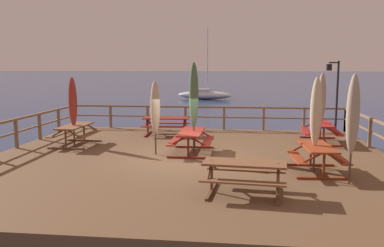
{
  "coord_description": "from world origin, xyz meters",
  "views": [
    {
      "loc": [
        1.59,
        -12.76,
        3.57
      ],
      "look_at": [
        0.0,
        0.94,
        1.62
      ],
      "focal_mm": 37.76,
      "sensor_mm": 36.0,
      "label": 1
    }
  ],
  "objects_px": {
    "picnic_table_back_right": "(75,131)",
    "patio_umbrella_tall_front": "(73,102)",
    "patio_umbrella_tall_mid_right": "(353,115)",
    "picnic_table_mid_centre": "(166,122)",
    "sailboat_distant": "(204,95)",
    "patio_umbrella_tall_mid_left": "(155,108)",
    "patio_umbrella_tall_back_right": "(194,96)",
    "picnic_table_front_right": "(321,128)",
    "patio_umbrella_tall_back_left": "(322,98)",
    "patio_umbrella_short_mid": "(316,112)",
    "picnic_table_mid_right": "(244,171)",
    "lamp_post_hooked": "(334,86)",
    "picnic_table_mid_left": "(317,153)",
    "picnic_table_front_left": "(191,137)"
  },
  "relations": [
    {
      "from": "picnic_table_mid_right",
      "to": "picnic_table_mid_centre",
      "type": "height_order",
      "value": "same"
    },
    {
      "from": "picnic_table_back_right",
      "to": "patio_umbrella_tall_mid_right",
      "type": "distance_m",
      "value": 9.9
    },
    {
      "from": "patio_umbrella_tall_mid_right",
      "to": "patio_umbrella_tall_back_left",
      "type": "distance_m",
      "value": 5.83
    },
    {
      "from": "picnic_table_front_right",
      "to": "lamp_post_hooked",
      "type": "xyz_separation_m",
      "value": [
        0.92,
        2.13,
        1.55
      ]
    },
    {
      "from": "patio_umbrella_tall_mid_left",
      "to": "patio_umbrella_tall_back_right",
      "type": "xyz_separation_m",
      "value": [
        1.25,
        0.43,
        0.39
      ]
    },
    {
      "from": "picnic_table_back_right",
      "to": "sailboat_distant",
      "type": "xyz_separation_m",
      "value": [
        2.35,
        29.8,
        -0.67
      ]
    },
    {
      "from": "patio_umbrella_tall_back_right",
      "to": "picnic_table_mid_right",
      "type": "bearing_deg",
      "value": -69.21
    },
    {
      "from": "picnic_table_mid_right",
      "to": "picnic_table_back_right",
      "type": "height_order",
      "value": "same"
    },
    {
      "from": "patio_umbrella_short_mid",
      "to": "sailboat_distant",
      "type": "bearing_deg",
      "value": 100.21
    },
    {
      "from": "patio_umbrella_tall_front",
      "to": "patio_umbrella_tall_back_left",
      "type": "height_order",
      "value": "patio_umbrella_tall_back_left"
    },
    {
      "from": "picnic_table_back_right",
      "to": "lamp_post_hooked",
      "type": "distance_m",
      "value": 11.05
    },
    {
      "from": "picnic_table_mid_centre",
      "to": "sailboat_distant",
      "type": "height_order",
      "value": "sailboat_distant"
    },
    {
      "from": "patio_umbrella_tall_mid_left",
      "to": "patio_umbrella_tall_mid_right",
      "type": "bearing_deg",
      "value": -27.21
    },
    {
      "from": "picnic_table_mid_right",
      "to": "patio_umbrella_tall_front",
      "type": "distance_m",
      "value": 8.31
    },
    {
      "from": "picnic_table_mid_centre",
      "to": "sailboat_distant",
      "type": "relative_size",
      "value": 0.26
    },
    {
      "from": "picnic_table_mid_centre",
      "to": "patio_umbrella_tall_mid_right",
      "type": "xyz_separation_m",
      "value": [
        5.93,
        -6.79,
        1.21
      ]
    },
    {
      "from": "patio_umbrella_tall_back_right",
      "to": "patio_umbrella_tall_mid_left",
      "type": "bearing_deg",
      "value": -161.01
    },
    {
      "from": "patio_umbrella_tall_back_right",
      "to": "patio_umbrella_tall_mid_right",
      "type": "height_order",
      "value": "patio_umbrella_tall_back_right"
    },
    {
      "from": "picnic_table_back_right",
      "to": "patio_umbrella_tall_front",
      "type": "distance_m",
      "value": 1.08
    },
    {
      "from": "picnic_table_front_left",
      "to": "patio_umbrella_short_mid",
      "type": "height_order",
      "value": "patio_umbrella_short_mid"
    },
    {
      "from": "picnic_table_mid_left",
      "to": "patio_umbrella_tall_front",
      "type": "distance_m",
      "value": 8.99
    },
    {
      "from": "picnic_table_front_right",
      "to": "patio_umbrella_tall_front",
      "type": "xyz_separation_m",
      "value": [
        -9.39,
        -1.66,
        1.07
      ]
    },
    {
      "from": "patio_umbrella_tall_back_right",
      "to": "sailboat_distant",
      "type": "relative_size",
      "value": 0.4
    },
    {
      "from": "picnic_table_mid_centre",
      "to": "lamp_post_hooked",
      "type": "bearing_deg",
      "value": 9.09
    },
    {
      "from": "picnic_table_mid_right",
      "to": "picnic_table_back_right",
      "type": "relative_size",
      "value": 1.0
    },
    {
      "from": "patio_umbrella_short_mid",
      "to": "patio_umbrella_tall_mid_right",
      "type": "bearing_deg",
      "value": -59.63
    },
    {
      "from": "patio_umbrella_tall_back_left",
      "to": "picnic_table_front_right",
      "type": "bearing_deg",
      "value": -27.03
    },
    {
      "from": "picnic_table_mid_left",
      "to": "lamp_post_hooked",
      "type": "xyz_separation_m",
      "value": [
        1.93,
        6.86,
        1.56
      ]
    },
    {
      "from": "patio_umbrella_short_mid",
      "to": "picnic_table_front_right",
      "type": "bearing_deg",
      "value": 77.04
    },
    {
      "from": "patio_umbrella_tall_mid_right",
      "to": "patio_umbrella_tall_back_right",
      "type": "bearing_deg",
      "value": 142.71
    },
    {
      "from": "picnic_table_front_right",
      "to": "patio_umbrella_tall_mid_left",
      "type": "relative_size",
      "value": 0.88
    },
    {
      "from": "picnic_table_front_right",
      "to": "patio_umbrella_tall_front",
      "type": "bearing_deg",
      "value": -169.95
    },
    {
      "from": "sailboat_distant",
      "to": "patio_umbrella_tall_front",
      "type": "bearing_deg",
      "value": -94.64
    },
    {
      "from": "picnic_table_back_right",
      "to": "picnic_table_front_right",
      "type": "xyz_separation_m",
      "value": [
        9.33,
        1.71,
        0.0
      ]
    },
    {
      "from": "sailboat_distant",
      "to": "patio_umbrella_tall_back_left",
      "type": "bearing_deg",
      "value": -76.07
    },
    {
      "from": "picnic_table_mid_right",
      "to": "patio_umbrella_tall_mid_right",
      "type": "height_order",
      "value": "patio_umbrella_tall_mid_right"
    },
    {
      "from": "patio_umbrella_tall_back_left",
      "to": "lamp_post_hooked",
      "type": "xyz_separation_m",
      "value": [
        0.93,
        2.13,
        0.38
      ]
    },
    {
      "from": "picnic_table_mid_right",
      "to": "patio_umbrella_tall_mid_right",
      "type": "distance_m",
      "value": 3.12
    },
    {
      "from": "patio_umbrella_short_mid",
      "to": "sailboat_distant",
      "type": "height_order",
      "value": "sailboat_distant"
    },
    {
      "from": "picnic_table_mid_centre",
      "to": "lamp_post_hooked",
      "type": "xyz_separation_m",
      "value": [
        7.25,
        1.16,
        1.55
      ]
    },
    {
      "from": "picnic_table_front_left",
      "to": "patio_umbrella_tall_front",
      "type": "xyz_separation_m",
      "value": [
        -4.59,
        0.92,
        1.07
      ]
    },
    {
      "from": "picnic_table_mid_right",
      "to": "patio_umbrella_tall_back_right",
      "type": "relative_size",
      "value": 0.65
    },
    {
      "from": "picnic_table_mid_centre",
      "to": "patio_umbrella_short_mid",
      "type": "height_order",
      "value": "patio_umbrella_short_mid"
    },
    {
      "from": "lamp_post_hooked",
      "to": "sailboat_distant",
      "type": "height_order",
      "value": "sailboat_distant"
    },
    {
      "from": "patio_umbrella_tall_mid_right",
      "to": "patio_umbrella_tall_back_left",
      "type": "relative_size",
      "value": 1.02
    },
    {
      "from": "picnic_table_mid_right",
      "to": "picnic_table_back_right",
      "type": "bearing_deg",
      "value": 140.2
    },
    {
      "from": "picnic_table_front_right",
      "to": "picnic_table_back_right",
      "type": "bearing_deg",
      "value": -169.64
    },
    {
      "from": "patio_umbrella_tall_back_right",
      "to": "patio_umbrella_short_mid",
      "type": "xyz_separation_m",
      "value": [
        3.66,
        -2.15,
        -0.28
      ]
    },
    {
      "from": "picnic_table_mid_centre",
      "to": "patio_umbrella_tall_back_right",
      "type": "distance_m",
      "value": 4.09
    },
    {
      "from": "patio_umbrella_tall_back_left",
      "to": "picnic_table_mid_right",
      "type": "bearing_deg",
      "value": -113.7
    }
  ]
}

